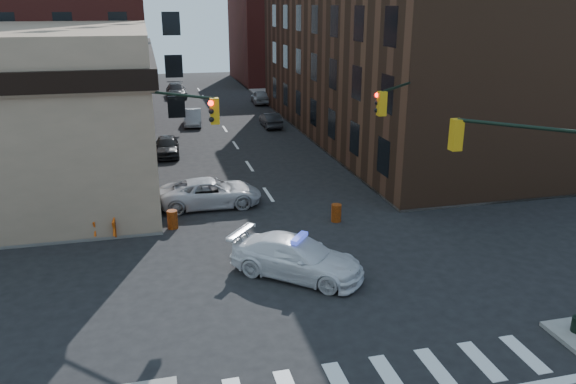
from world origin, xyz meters
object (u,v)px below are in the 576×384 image
parked_car_wnear (167,146)px  pedestrian_b (64,212)px  pickup (211,193)px  pedestrian_a (98,203)px  parked_car_enear (271,120)px  barrel_bank (172,219)px  police_car (297,257)px  barrel_road (336,213)px  parked_car_wfar (193,117)px  barricade_nw_a (112,211)px

parked_car_wnear → pedestrian_b: bearing=-108.5°
pickup → pedestrian_a: bearing=103.1°
parked_car_enear → barrel_bank: bearing=66.1°
police_car → pickup: size_ratio=1.01×
pedestrian_a → barrel_road: 11.65m
police_car → parked_car_enear: bearing=28.7°
pickup → barrel_road: (5.76, -3.73, -0.30)m
pickup → parked_car_wnear: size_ratio=1.31×
pedestrian_b → parked_car_wfar: bearing=49.3°
parked_car_wfar → parked_car_enear: 6.96m
pedestrian_b → parked_car_wnear: bearing=46.8°
pickup → parked_car_enear: pickup is taller
parked_car_enear → pedestrian_a: size_ratio=2.04×
pedestrian_a → pedestrian_b: 1.78m
pedestrian_b → pedestrian_a: bearing=16.8°
parked_car_wfar → police_car: bearing=-81.7°
pedestrian_b → barricade_nw_a: pedestrian_b is taller
police_car → pedestrian_a: size_ratio=2.84×
parked_car_wnear → barrel_road: (7.58, -14.94, -0.26)m
barrel_road → barricade_nw_a: size_ratio=0.78×
parked_car_enear → barricade_nw_a: size_ratio=3.43×
parked_car_enear → barrel_bank: size_ratio=4.33×
parked_car_wfar → pedestrian_a: bearing=-100.5°
parked_car_wnear → pedestrian_a: pedestrian_a is taller
parked_car_enear → pedestrian_a: bearing=57.1°
parked_car_wnear → pedestrian_b: size_ratio=2.07×
barricade_nw_a → parked_car_wnear: bearing=87.4°
parked_car_enear → parked_car_wfar: bearing=-20.9°
barrel_bank → pedestrian_b: bearing=176.1°
parked_car_wfar → pedestrian_b: size_ratio=2.14×
pickup → parked_car_enear: size_ratio=1.38×
pickup → parked_car_wnear: (-1.82, 11.22, -0.05)m
police_car → barrel_bank: 7.68m
parked_car_wfar → barrel_road: (4.91, -25.08, -0.26)m
police_car → parked_car_enear: size_ratio=1.39×
police_car → pickup: (-2.38, 8.89, -0.04)m
parked_car_wnear → barricade_nw_a: bearing=-102.0°
pedestrian_b → barrel_road: pedestrian_b is taller
parked_car_enear → barrel_road: bearing=85.9°
parked_car_wnear → parked_car_wfar: size_ratio=0.97×
police_car → parked_car_wfar: police_car is taller
parked_car_wnear → pedestrian_a: bearing=-104.6°
pedestrian_b → police_car: bearing=-57.3°
pedestrian_a → parked_car_enear: bearing=91.1°
barrel_bank → pedestrian_a: bearing=157.2°
parked_car_wnear → parked_car_wfar: same height
barrel_bank → barricade_nw_a: (-2.84, 1.49, 0.13)m
pedestrian_b → parked_car_enear: bearing=33.6°
pedestrian_b → barrel_bank: (4.83, -0.33, -0.69)m
pickup → parked_car_enear: bearing=-20.7°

